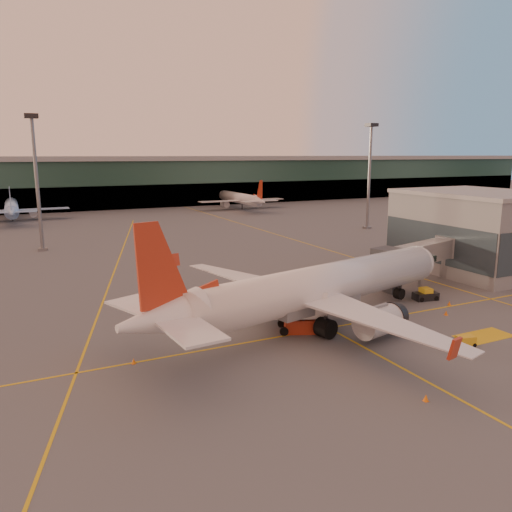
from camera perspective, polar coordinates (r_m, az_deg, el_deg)
name	(u,v)px	position (r m, az deg, el deg)	size (l,w,h in m)	color
ground	(314,352)	(48.13, 6.66, -10.87)	(600.00, 600.00, 0.00)	#4C4F54
taxi_markings	(133,266)	(85.55, -13.89, -1.13)	(100.12, 173.00, 0.01)	gold
terminal	(91,183)	(181.02, -18.35, 7.97)	(400.00, 20.00, 17.60)	#19382D
gate_building	(478,231)	(87.04, 24.00, 2.63)	(18.40, 22.40, 12.60)	slate
mast_west_near	(36,173)	(103.49, -23.83, 8.69)	(2.40, 2.40, 25.60)	slate
mast_east_near	(370,168)	(127.11, 12.86, 9.73)	(2.40, 2.40, 25.60)	slate
main_airplane	(313,290)	(53.25, 6.54, -3.83)	(42.80, 38.95, 13.05)	silver
jet_bridge	(426,255)	(74.47, 18.82, 0.15)	(19.19, 7.97, 6.28)	slate
catering_truck	(298,308)	(52.48, 4.84, -5.94)	(6.32, 4.60, 4.51)	#A12B17
gpu_cart	(465,341)	(53.06, 22.82, -8.98)	(1.96, 1.43, 1.04)	gold
pushback_tug	(426,295)	(67.50, 18.82, -4.24)	(3.25, 2.09, 1.56)	black
cone_nose	(449,303)	(66.23, 21.23, -5.06)	(0.42, 0.42, 0.53)	orange
cone_tail	(134,361)	(46.61, -13.81, -11.59)	(0.40, 0.40, 0.51)	orange
cone_wing_right	(426,398)	(41.17, 18.84, -15.09)	(0.43, 0.43, 0.55)	orange
cone_fwd	(446,313)	(62.14, 20.90, -6.10)	(0.42, 0.42, 0.54)	orange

